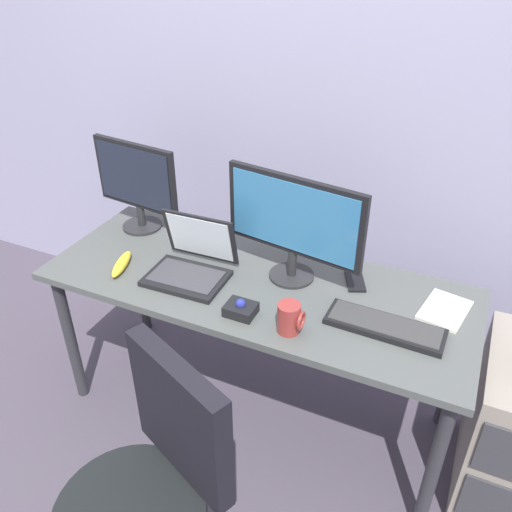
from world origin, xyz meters
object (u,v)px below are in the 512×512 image
(paper_notepad, at_px, (445,310))
(monitor_side, at_px, (136,182))
(trackball_mouse, at_px, (241,309))
(banana, at_px, (122,264))
(keyboard, at_px, (385,326))
(coffee_mug, at_px, (290,318))
(laptop, at_px, (192,263))
(monitor_main, at_px, (294,222))
(office_chair, at_px, (150,511))
(cell_phone, at_px, (355,281))

(paper_notepad, bearing_deg, monitor_side, 177.34)
(trackball_mouse, distance_m, banana, 0.58)
(keyboard, height_order, coffee_mug, coffee_mug)
(laptop, xyz_separation_m, trackball_mouse, (0.29, -0.15, -0.03))
(keyboard, distance_m, laptop, 0.79)
(laptop, height_order, banana, laptop)
(keyboard, height_order, trackball_mouse, trackball_mouse)
(keyboard, xyz_separation_m, trackball_mouse, (-0.49, -0.13, 0.01))
(monitor_main, bearing_deg, paper_notepad, 2.58)
(office_chair, bearing_deg, laptop, 110.53)
(monitor_side, distance_m, keyboard, 1.24)
(laptop, bearing_deg, monitor_main, 21.54)
(laptop, bearing_deg, office_chair, -69.47)
(monitor_main, xyz_separation_m, cell_phone, (0.24, 0.07, -0.25))
(office_chair, xyz_separation_m, coffee_mug, (0.19, 0.62, 0.34))
(paper_notepad, bearing_deg, coffee_mug, -144.76)
(monitor_side, bearing_deg, office_chair, -55.49)
(trackball_mouse, height_order, cell_phone, trackball_mouse)
(coffee_mug, bearing_deg, office_chair, -107.01)
(monitor_main, relative_size, paper_notepad, 2.73)
(paper_notepad, bearing_deg, cell_phone, 172.64)
(keyboard, relative_size, laptop, 1.30)
(monitor_main, height_order, cell_phone, monitor_main)
(laptop, bearing_deg, keyboard, -1.26)
(banana, bearing_deg, trackball_mouse, -6.53)
(keyboard, xyz_separation_m, banana, (-1.07, -0.07, 0.01))
(office_chair, height_order, coffee_mug, office_chair)
(office_chair, height_order, keyboard, office_chair)
(monitor_side, height_order, laptop, monitor_side)
(keyboard, bearing_deg, paper_notepad, 47.14)
(keyboard, xyz_separation_m, cell_phone, (-0.17, 0.24, -0.01))
(office_chair, relative_size, trackball_mouse, 8.53)
(laptop, distance_m, cell_phone, 0.65)
(monitor_side, xyz_separation_m, trackball_mouse, (0.70, -0.39, -0.21))
(office_chair, height_order, monitor_main, monitor_main)
(keyboard, bearing_deg, monitor_main, 158.41)
(office_chair, xyz_separation_m, monitor_side, (-0.70, 1.02, 0.52))
(cell_phone, bearing_deg, trackball_mouse, -154.53)
(monitor_main, relative_size, cell_phone, 4.00)
(office_chair, distance_m, keyboard, 0.96)
(monitor_main, distance_m, cell_phone, 0.35)
(paper_notepad, bearing_deg, keyboard, -132.86)
(office_chair, distance_m, paper_notepad, 1.20)
(monitor_main, relative_size, monitor_side, 1.32)
(laptop, bearing_deg, banana, -163.51)
(office_chair, relative_size, keyboard, 2.27)
(monitor_side, distance_m, coffee_mug, 0.99)
(coffee_mug, distance_m, banana, 0.77)
(paper_notepad, bearing_deg, office_chair, -124.80)
(coffee_mug, height_order, banana, coffee_mug)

